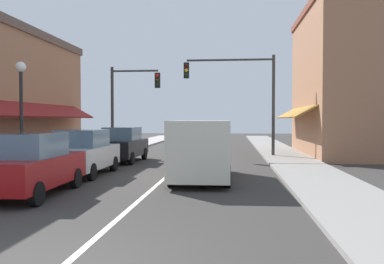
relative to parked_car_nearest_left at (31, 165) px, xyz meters
The scene contains 12 objects.
ground_plane 12.70m from the parked_car_nearest_left, 75.38° to the left, with size 80.00×80.00×0.00m, color #33302D.
sidewalk_left 12.50m from the parked_car_nearest_left, 100.62° to the left, with size 2.60×56.00×0.12m, color #A39E99.
sidewalk_right 15.06m from the parked_car_nearest_left, 54.65° to the left, with size 2.60×56.00×0.12m, color gray.
lane_center_stripe 12.70m from the parked_car_nearest_left, 75.38° to the left, with size 0.14×52.00×0.01m, color silver.
storefront_right_block 19.46m from the parked_car_nearest_left, 48.20° to the left, with size 6.82×10.20×8.83m.
parked_car_nearest_left is the anchor object (origin of this frame).
parked_car_second_left 4.25m from the parked_car_nearest_left, 90.85° to the left, with size 1.79×4.10×1.77m.
parked_car_third_left 9.28m from the parked_car_nearest_left, 89.29° to the left, with size 1.84×4.13×1.77m.
van_in_lane 5.79m from the parked_car_nearest_left, 37.57° to the left, with size 2.08×5.22×2.12m.
traffic_signal_mast_arm 14.38m from the parked_car_nearest_left, 63.69° to the left, with size 5.22×0.50×5.84m.
traffic_signal_left_corner 13.41m from the parked_car_nearest_left, 92.53° to the left, with size 3.07×0.50×5.34m.
street_lamp_left_near 3.72m from the parked_car_nearest_left, 122.48° to the left, with size 0.36×0.36×4.18m.
Camera 1 is at (2.47, -5.18, 2.16)m, focal length 38.02 mm.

